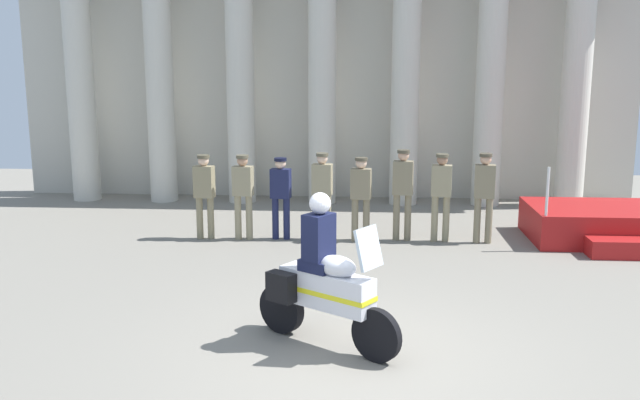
# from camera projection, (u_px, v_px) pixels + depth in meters

# --- Properties ---
(ground_plane) EXTENTS (28.00, 28.00, 0.00)m
(ground_plane) POSITION_uv_depth(u_px,v_px,m) (349.00, 355.00, 8.22)
(ground_plane) COLOR gray
(colonnade_backdrop) EXTENTS (15.53, 1.52, 6.60)m
(colonnade_backdrop) POSITION_uv_depth(u_px,v_px,m) (324.00, 57.00, 17.01)
(colonnade_backdrop) COLOR beige
(colonnade_backdrop) RESTS_ON ground_plane
(reviewing_stand) EXTENTS (3.40, 2.46, 1.56)m
(reviewing_stand) POSITION_uv_depth(u_px,v_px,m) (619.00, 225.00, 13.41)
(reviewing_stand) COLOR #A51919
(reviewing_stand) RESTS_ON ground_plane
(officer_in_row_0) EXTENTS (0.41, 0.27, 1.66)m
(officer_in_row_0) POSITION_uv_depth(u_px,v_px,m) (204.00, 190.00, 13.47)
(officer_in_row_0) COLOR #847A5B
(officer_in_row_0) RESTS_ON ground_plane
(officer_in_row_1) EXTENTS (0.41, 0.27, 1.67)m
(officer_in_row_1) POSITION_uv_depth(u_px,v_px,m) (243.00, 190.00, 13.40)
(officer_in_row_1) COLOR gray
(officer_in_row_1) RESTS_ON ground_plane
(officer_in_row_2) EXTENTS (0.41, 0.27, 1.61)m
(officer_in_row_2) POSITION_uv_depth(u_px,v_px,m) (281.00, 192.00, 13.45)
(officer_in_row_2) COLOR #191E42
(officer_in_row_2) RESTS_ON ground_plane
(officer_in_row_3) EXTENTS (0.41, 0.27, 1.70)m
(officer_in_row_3) POSITION_uv_depth(u_px,v_px,m) (322.00, 189.00, 13.44)
(officer_in_row_3) COLOR gray
(officer_in_row_3) RESTS_ON ground_plane
(officer_in_row_4) EXTENTS (0.41, 0.27, 1.64)m
(officer_in_row_4) POSITION_uv_depth(u_px,v_px,m) (361.00, 192.00, 13.27)
(officer_in_row_4) COLOR #7A7056
(officer_in_row_4) RESTS_ON ground_plane
(officer_in_row_5) EXTENTS (0.41, 0.27, 1.78)m
(officer_in_row_5) POSITION_uv_depth(u_px,v_px,m) (403.00, 187.00, 13.33)
(officer_in_row_5) COLOR #7A7056
(officer_in_row_5) RESTS_ON ground_plane
(officer_in_row_6) EXTENTS (0.41, 0.27, 1.71)m
(officer_in_row_6) POSITION_uv_depth(u_px,v_px,m) (441.00, 190.00, 13.26)
(officer_in_row_6) COLOR gray
(officer_in_row_6) RESTS_ON ground_plane
(officer_in_row_7) EXTENTS (0.41, 0.27, 1.73)m
(officer_in_row_7) POSITION_uv_depth(u_px,v_px,m) (484.00, 191.00, 13.13)
(officer_in_row_7) COLOR #7A7056
(officer_in_row_7) RESTS_ON ground_plane
(motorcycle_with_rider) EXTENTS (1.80, 1.30, 1.90)m
(motorcycle_with_rider) POSITION_uv_depth(u_px,v_px,m) (322.00, 283.00, 8.37)
(motorcycle_with_rider) COLOR black
(motorcycle_with_rider) RESTS_ON ground_plane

